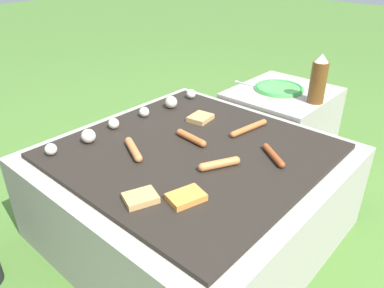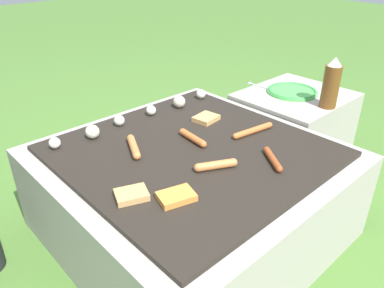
{
  "view_description": "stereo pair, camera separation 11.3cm",
  "coord_description": "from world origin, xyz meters",
  "px_view_note": "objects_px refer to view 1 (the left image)",
  "views": [
    {
      "loc": [
        -0.89,
        -0.8,
        1.05
      ],
      "look_at": [
        0.0,
        0.0,
        0.4
      ],
      "focal_mm": 35.0,
      "sensor_mm": 36.0,
      "label": 1
    },
    {
      "loc": [
        -0.82,
        -0.88,
        1.05
      ],
      "look_at": [
        0.0,
        0.0,
        0.4
      ],
      "focal_mm": 35.0,
      "sensor_mm": 36.0,
      "label": 2
    }
  ],
  "objects_px": {
    "condiment_bottle": "(318,80)",
    "fork_utensil": "(250,85)",
    "plate_colorful": "(279,88)",
    "sausage_front_center": "(219,164)"
  },
  "relations": [
    {
      "from": "plate_colorful",
      "to": "condiment_bottle",
      "type": "distance_m",
      "value": 0.24
    },
    {
      "from": "sausage_front_center",
      "to": "plate_colorful",
      "type": "bearing_deg",
      "value": 16.45
    },
    {
      "from": "fork_utensil",
      "to": "plate_colorful",
      "type": "bearing_deg",
      "value": -72.22
    },
    {
      "from": "sausage_front_center",
      "to": "fork_utensil",
      "type": "relative_size",
      "value": 0.69
    },
    {
      "from": "plate_colorful",
      "to": "condiment_bottle",
      "type": "relative_size",
      "value": 1.07
    },
    {
      "from": "sausage_front_center",
      "to": "fork_utensil",
      "type": "distance_m",
      "value": 0.84
    },
    {
      "from": "sausage_front_center",
      "to": "fork_utensil",
      "type": "xyz_separation_m",
      "value": [
        0.75,
        0.38,
        -0.01
      ]
    },
    {
      "from": "condiment_bottle",
      "to": "fork_utensil",
      "type": "relative_size",
      "value": 1.15
    },
    {
      "from": "sausage_front_center",
      "to": "condiment_bottle",
      "type": "xyz_separation_m",
      "value": [
        0.76,
        0.02,
        0.1
      ]
    },
    {
      "from": "sausage_front_center",
      "to": "condiment_bottle",
      "type": "distance_m",
      "value": 0.77
    }
  ]
}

